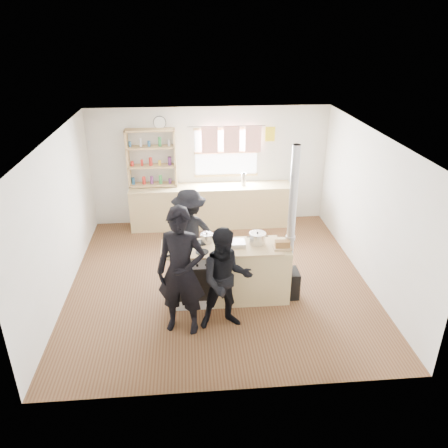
{
  "coord_description": "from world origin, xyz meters",
  "views": [
    {
      "loc": [
        -0.46,
        -6.42,
        4.06
      ],
      "look_at": [
        0.08,
        -0.1,
        1.1
      ],
      "focal_mm": 35.0,
      "sensor_mm": 36.0,
      "label": 1
    }
  ],
  "objects": [
    {
      "name": "cooking_island",
      "position": [
        0.14,
        -0.55,
        0.47
      ],
      "size": [
        1.97,
        0.64,
        0.93
      ],
      "color": "silver",
      "rests_on": "ground"
    },
    {
      "name": "stockpot_counter",
      "position": [
        0.56,
        -0.48,
        1.02
      ],
      "size": [
        0.26,
        0.26,
        0.2
      ],
      "color": "silver",
      "rests_on": "cooking_island"
    },
    {
      "name": "person_near_right",
      "position": [
        0.01,
        -1.25,
        0.78
      ],
      "size": [
        0.81,
        0.65,
        1.55
      ],
      "primitive_type": "imported",
      "rotation": [
        0.0,
        0.0,
        0.09
      ],
      "color": "black",
      "rests_on": "ground"
    },
    {
      "name": "person_far",
      "position": [
        -0.47,
        0.27,
        0.78
      ],
      "size": [
        1.06,
        0.68,
        1.56
      ],
      "primitive_type": "imported",
      "rotation": [
        0.0,
        0.0,
        3.24
      ],
      "color": "black",
      "rests_on": "ground"
    },
    {
      "name": "flue_heater",
      "position": [
        1.06,
        -0.57,
        0.66
      ],
      "size": [
        0.35,
        0.35,
        2.5
      ],
      "color": "black",
      "rests_on": "ground"
    },
    {
      "name": "shelving_unit",
      "position": [
        -1.2,
        2.34,
        1.51
      ],
      "size": [
        1.0,
        0.28,
        1.2
      ],
      "color": "tan",
      "rests_on": "back_counter"
    },
    {
      "name": "skillet_greens",
      "position": [
        -0.61,
        -0.73,
        0.96
      ],
      "size": [
        0.4,
        0.4,
        0.05
      ],
      "color": "black",
      "rests_on": "cooking_island"
    },
    {
      "name": "thermos",
      "position": [
        0.69,
        2.22,
        1.03
      ],
      "size": [
        0.1,
        0.1,
        0.27
      ],
      "primitive_type": "cylinder",
      "color": "silver",
      "rests_on": "back_counter"
    },
    {
      "name": "back_counter",
      "position": [
        0.0,
        2.22,
        0.45
      ],
      "size": [
        3.4,
        0.55,
        0.9
      ],
      "primitive_type": "cube",
      "color": "tan",
      "rests_on": "ground"
    },
    {
      "name": "ground",
      "position": [
        0.0,
        0.0,
        -0.01
      ],
      "size": [
        5.0,
        5.0,
        0.01
      ],
      "primitive_type": "cube",
      "color": "brown",
      "rests_on": "ground"
    },
    {
      "name": "bread_board",
      "position": [
        0.92,
        -0.67,
        0.98
      ],
      "size": [
        0.29,
        0.21,
        0.12
      ],
      "color": "tan",
      "rests_on": "cooking_island"
    },
    {
      "name": "stockpot_stove",
      "position": [
        -0.21,
        -0.38,
        1.0
      ],
      "size": [
        0.2,
        0.2,
        0.17
      ],
      "color": "silver",
      "rests_on": "cooking_island"
    },
    {
      "name": "roast_tray",
      "position": [
        0.19,
        -0.52,
        0.97
      ],
      "size": [
        0.35,
        0.24,
        0.07
      ],
      "color": "silver",
      "rests_on": "cooking_island"
    },
    {
      "name": "person_near_left",
      "position": [
        -0.61,
        -1.27,
        0.95
      ],
      "size": [
        0.78,
        0.61,
        1.89
      ],
      "primitive_type": "imported",
      "rotation": [
        0.0,
        0.0,
        -0.26
      ],
      "color": "black",
      "rests_on": "ground"
    }
  ]
}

